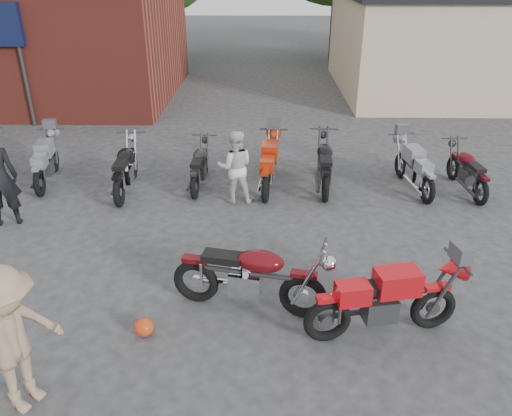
{
  "coord_description": "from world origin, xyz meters",
  "views": [
    {
      "loc": [
        0.49,
        -5.1,
        4.64
      ],
      "look_at": [
        0.36,
        2.42,
        0.9
      ],
      "focal_mm": 35.0,
      "sensor_mm": 36.0,
      "label": 1
    }
  ],
  "objects_px": {
    "person_tan": "(13,341)",
    "row_bike_2": "(125,166)",
    "person_light": "(235,167)",
    "row_bike_5": "(325,162)",
    "sportbike": "(386,297)",
    "row_bike_7": "(468,168)",
    "row_bike_1": "(45,159)",
    "vintage_motorcycle": "(251,272)",
    "helmet": "(144,327)",
    "row_bike_3": "(200,164)",
    "row_bike_4": "(270,162)",
    "row_bike_6": "(414,165)"
  },
  "relations": [
    {
      "from": "person_tan",
      "to": "row_bike_2",
      "type": "height_order",
      "value": "person_tan"
    },
    {
      "from": "person_light",
      "to": "row_bike_5",
      "type": "height_order",
      "value": "person_light"
    },
    {
      "from": "row_bike_5",
      "to": "sportbike",
      "type": "bearing_deg",
      "value": -173.26
    },
    {
      "from": "row_bike_7",
      "to": "row_bike_1",
      "type": "bearing_deg",
      "value": 83.34
    },
    {
      "from": "sportbike",
      "to": "row_bike_2",
      "type": "height_order",
      "value": "sportbike"
    },
    {
      "from": "vintage_motorcycle",
      "to": "row_bike_2",
      "type": "bearing_deg",
      "value": 136.78
    },
    {
      "from": "helmet",
      "to": "row_bike_3",
      "type": "bearing_deg",
      "value": 87.96
    },
    {
      "from": "sportbike",
      "to": "helmet",
      "type": "bearing_deg",
      "value": 170.5
    },
    {
      "from": "person_tan",
      "to": "row_bike_7",
      "type": "xyz_separation_m",
      "value": [
        7.21,
        6.11,
        -0.38
      ]
    },
    {
      "from": "row_bike_1",
      "to": "row_bike_4",
      "type": "xyz_separation_m",
      "value": [
        5.12,
        -0.17,
        0.03
      ]
    },
    {
      "from": "row_bike_4",
      "to": "helmet",
      "type": "bearing_deg",
      "value": 166.77
    },
    {
      "from": "row_bike_6",
      "to": "sportbike",
      "type": "bearing_deg",
      "value": 153.01
    },
    {
      "from": "sportbike",
      "to": "person_tan",
      "type": "bearing_deg",
      "value": -174.64
    },
    {
      "from": "row_bike_2",
      "to": "row_bike_4",
      "type": "bearing_deg",
      "value": -88.17
    },
    {
      "from": "person_tan",
      "to": "row_bike_3",
      "type": "height_order",
      "value": "person_tan"
    },
    {
      "from": "person_light",
      "to": "person_tan",
      "type": "height_order",
      "value": "person_tan"
    },
    {
      "from": "vintage_motorcycle",
      "to": "person_light",
      "type": "bearing_deg",
      "value": 108.89
    },
    {
      "from": "row_bike_2",
      "to": "person_light",
      "type": "bearing_deg",
      "value": -104.1
    },
    {
      "from": "helmet",
      "to": "row_bike_4",
      "type": "distance_m",
      "value": 5.37
    },
    {
      "from": "vintage_motorcycle",
      "to": "row_bike_5",
      "type": "bearing_deg",
      "value": 83.6
    },
    {
      "from": "person_light",
      "to": "row_bike_1",
      "type": "height_order",
      "value": "person_light"
    },
    {
      "from": "row_bike_1",
      "to": "row_bike_5",
      "type": "relative_size",
      "value": 0.95
    },
    {
      "from": "sportbike",
      "to": "row_bike_3",
      "type": "relative_size",
      "value": 1.14
    },
    {
      "from": "row_bike_7",
      "to": "person_light",
      "type": "bearing_deg",
      "value": 92.03
    },
    {
      "from": "row_bike_7",
      "to": "row_bike_3",
      "type": "bearing_deg",
      "value": 83.38
    },
    {
      "from": "person_tan",
      "to": "row_bike_4",
      "type": "relative_size",
      "value": 0.88
    },
    {
      "from": "sportbike",
      "to": "row_bike_2",
      "type": "distance_m",
      "value": 6.65
    },
    {
      "from": "row_bike_2",
      "to": "row_bike_6",
      "type": "distance_m",
      "value": 6.39
    },
    {
      "from": "row_bike_3",
      "to": "row_bike_6",
      "type": "xyz_separation_m",
      "value": [
        4.79,
        -0.1,
        0.04
      ]
    },
    {
      "from": "sportbike",
      "to": "helmet",
      "type": "distance_m",
      "value": 3.32
    },
    {
      "from": "row_bike_5",
      "to": "row_bike_2",
      "type": "bearing_deg",
      "value": 97.43
    },
    {
      "from": "person_light",
      "to": "row_bike_1",
      "type": "xyz_separation_m",
      "value": [
        -4.4,
        0.92,
        -0.21
      ]
    },
    {
      "from": "row_bike_5",
      "to": "row_bike_6",
      "type": "height_order",
      "value": "row_bike_5"
    },
    {
      "from": "helmet",
      "to": "person_tan",
      "type": "bearing_deg",
      "value": -132.31
    },
    {
      "from": "vintage_motorcycle",
      "to": "sportbike",
      "type": "height_order",
      "value": "vintage_motorcycle"
    },
    {
      "from": "row_bike_6",
      "to": "row_bike_4",
      "type": "bearing_deg",
      "value": 81.0
    },
    {
      "from": "sportbike",
      "to": "row_bike_5",
      "type": "relative_size",
      "value": 1.0
    },
    {
      "from": "row_bike_1",
      "to": "row_bike_5",
      "type": "distance_m",
      "value": 6.35
    },
    {
      "from": "row_bike_3",
      "to": "row_bike_4",
      "type": "height_order",
      "value": "row_bike_4"
    },
    {
      "from": "row_bike_1",
      "to": "row_bike_4",
      "type": "bearing_deg",
      "value": -101.2
    },
    {
      "from": "row_bike_3",
      "to": "row_bike_7",
      "type": "distance_m",
      "value": 5.94
    },
    {
      "from": "helmet",
      "to": "row_bike_4",
      "type": "height_order",
      "value": "row_bike_4"
    },
    {
      "from": "row_bike_2",
      "to": "row_bike_5",
      "type": "relative_size",
      "value": 0.99
    },
    {
      "from": "sportbike",
      "to": "row_bike_5",
      "type": "bearing_deg",
      "value": 82.37
    },
    {
      "from": "vintage_motorcycle",
      "to": "row_bike_6",
      "type": "relative_size",
      "value": 1.13
    },
    {
      "from": "vintage_motorcycle",
      "to": "row_bike_5",
      "type": "relative_size",
      "value": 1.06
    },
    {
      "from": "person_light",
      "to": "row_bike_7",
      "type": "xyz_separation_m",
      "value": [
        5.08,
        0.61,
        -0.24
      ]
    },
    {
      "from": "vintage_motorcycle",
      "to": "helmet",
      "type": "height_order",
      "value": "vintage_motorcycle"
    },
    {
      "from": "helmet",
      "to": "row_bike_2",
      "type": "relative_size",
      "value": 0.13
    },
    {
      "from": "person_light",
      "to": "row_bike_2",
      "type": "height_order",
      "value": "person_light"
    }
  ]
}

